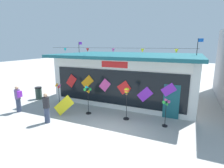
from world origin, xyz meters
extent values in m
plane|color=#ADAAA5|center=(0.00, 0.00, 0.00)|extent=(80.00, 80.00, 0.00)
cube|color=silver|center=(-0.87, 6.32, 1.66)|extent=(9.85, 5.83, 3.31)
cube|color=#195660|center=(-0.87, 5.85, 3.41)|extent=(10.25, 6.77, 0.20)
cube|color=white|center=(-0.87, 3.37, 2.98)|extent=(9.07, 0.08, 0.56)
cube|color=red|center=(-0.87, 3.34, 2.98)|extent=(1.77, 0.04, 0.39)
cube|color=black|center=(-0.87, 3.38, 1.48)|extent=(8.87, 0.06, 2.27)
cube|color=#195660|center=(2.67, 3.37, 1.00)|extent=(0.90, 0.07, 2.00)
cube|color=red|center=(-4.24, 3.32, 1.65)|extent=(0.95, 0.03, 1.01)
cube|color=orange|center=(-2.89, 3.32, 1.69)|extent=(1.01, 0.03, 0.99)
cube|color=#EA4CA3|center=(-1.55, 3.32, 1.59)|extent=(0.88, 0.03, 0.91)
cube|color=red|center=(-0.20, 3.32, 1.56)|extent=(0.96, 0.03, 0.94)
cube|color=purple|center=(1.15, 3.32, 1.27)|extent=(1.00, 0.03, 1.00)
cube|color=purple|center=(2.49, 3.32, 1.70)|extent=(0.89, 0.03, 0.85)
cylinder|color=black|center=(-0.87, 3.14, 4.00)|extent=(9.46, 0.01, 0.01)
cone|color=#19B7BC|center=(-4.50, 3.14, 3.86)|extent=(0.20, 0.20, 0.22)
cone|color=red|center=(-2.69, 3.14, 3.86)|extent=(0.20, 0.20, 0.22)
cone|color=#EA4CA3|center=(-0.87, 3.14, 3.86)|extent=(0.20, 0.20, 0.22)
cone|color=yellow|center=(0.94, 3.14, 3.86)|extent=(0.20, 0.20, 0.22)
cone|color=yellow|center=(2.75, 3.14, 3.86)|extent=(0.20, 0.20, 0.22)
cylinder|color=black|center=(-5.55, 6.32, 3.98)|extent=(0.04, 0.04, 0.93)
cube|color=purple|center=(-5.39, 6.32, 4.32)|extent=(0.32, 0.02, 0.22)
cylinder|color=black|center=(3.80, 6.32, 4.06)|extent=(0.04, 0.04, 1.09)
cube|color=blue|center=(3.96, 6.32, 4.48)|extent=(0.32, 0.02, 0.22)
cylinder|color=black|center=(-4.37, 2.08, 0.03)|extent=(0.29, 0.29, 0.06)
cylinder|color=black|center=(-4.37, 2.08, 0.78)|extent=(0.03, 0.03, 1.55)
cylinder|color=black|center=(-4.37, 2.04, 1.55)|extent=(0.06, 0.04, 0.06)
cone|color=#EA4CA3|center=(-4.27, 2.04, 1.55)|extent=(0.14, 0.15, 0.14)
cone|color=orange|center=(-4.37, 2.04, 1.65)|extent=(0.15, 0.14, 0.14)
cone|color=orange|center=(-4.47, 2.04, 1.55)|extent=(0.14, 0.15, 0.14)
cone|color=red|center=(-4.37, 2.04, 1.45)|extent=(0.15, 0.14, 0.14)
cylinder|color=black|center=(-2.04, 1.99, 0.03)|extent=(0.33, 0.33, 0.06)
cylinder|color=black|center=(-2.04, 1.99, 0.78)|extent=(0.03, 0.03, 1.57)
cylinder|color=black|center=(-2.04, 1.95, 1.57)|extent=(0.06, 0.04, 0.06)
cone|color=green|center=(-1.91, 1.95, 1.57)|extent=(0.19, 0.20, 0.19)
cone|color=#19B7BC|center=(-2.04, 1.95, 1.70)|extent=(0.20, 0.19, 0.19)
cone|color=green|center=(-2.17, 1.95, 1.57)|extent=(0.19, 0.20, 0.19)
cone|color=orange|center=(-2.04, 1.95, 1.44)|extent=(0.20, 0.19, 0.19)
cylinder|color=black|center=(0.39, 2.16, 0.03)|extent=(0.34, 0.34, 0.06)
cylinder|color=black|center=(0.39, 2.16, 0.79)|extent=(0.03, 0.03, 1.57)
sphere|color=yellow|center=(0.39, 2.16, 1.72)|extent=(0.30, 0.30, 0.30)
cube|color=red|center=(0.39, 2.16, 1.72)|extent=(0.30, 0.30, 0.07)
cube|color=brown|center=(0.39, 2.16, 1.51)|extent=(0.10, 0.10, 0.10)
cylinder|color=black|center=(2.55, 2.13, 0.03)|extent=(0.28, 0.28, 0.06)
cylinder|color=black|center=(2.55, 2.13, 0.68)|extent=(0.03, 0.03, 1.36)
cylinder|color=black|center=(2.55, 2.09, 1.36)|extent=(0.06, 0.04, 0.06)
cone|color=#EA4CA3|center=(2.66, 2.09, 1.36)|extent=(0.16, 0.17, 0.16)
cone|color=#EA4CA3|center=(2.55, 2.09, 1.47)|extent=(0.17, 0.16, 0.16)
cone|color=green|center=(2.43, 2.09, 1.36)|extent=(0.16, 0.17, 0.16)
cone|color=green|center=(2.55, 2.09, 1.24)|extent=(0.17, 0.16, 0.16)
cylinder|color=#333D56|center=(-3.42, -0.03, 0.43)|extent=(0.28, 0.28, 0.86)
cylinder|color=#232328|center=(-3.42, -0.03, 1.16)|extent=(0.34, 0.34, 0.60)
sphere|color=tan|center=(-3.42, -0.03, 1.57)|extent=(0.22, 0.22, 0.22)
cylinder|color=#333D56|center=(-6.27, 0.46, 0.43)|extent=(0.28, 0.28, 0.86)
cylinder|color=#604C7F|center=(-6.27, 0.46, 1.16)|extent=(0.34, 0.34, 0.60)
sphere|color=tan|center=(-6.27, 0.46, 1.57)|extent=(0.22, 0.22, 0.22)
cube|color=purple|center=(-6.07, 0.47, 1.19)|extent=(0.17, 0.27, 0.38)
cylinder|color=#2D4238|center=(-7.24, 3.01, 0.44)|extent=(0.48, 0.48, 0.88)
cylinder|color=black|center=(-7.24, 3.01, 0.92)|extent=(0.52, 0.52, 0.08)
cube|color=yellow|center=(-3.26, 1.20, 0.62)|extent=(1.25, 0.42, 1.25)
camera|label=1|loc=(3.51, -6.78, 4.19)|focal=28.18mm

